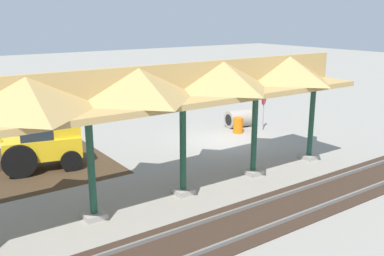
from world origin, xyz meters
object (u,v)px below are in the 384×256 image
stop_sign (264,103)px  traffic_barrel (238,125)px  backhoe (38,142)px  concrete_pipe (239,119)px

stop_sign → traffic_barrel: 1.99m
backhoe → concrete_pipe: size_ratio=3.31×
traffic_barrel → stop_sign: bearing=164.9°
stop_sign → concrete_pipe: bearing=-67.1°
concrete_pipe → traffic_barrel: concrete_pipe is taller
backhoe → concrete_pipe: (-11.92, -0.64, -0.75)m
backhoe → traffic_barrel: 11.02m
backhoe → traffic_barrel: bearing=178.0°
stop_sign → backhoe: 12.56m
stop_sign → backhoe: (12.53, -0.80, -0.37)m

